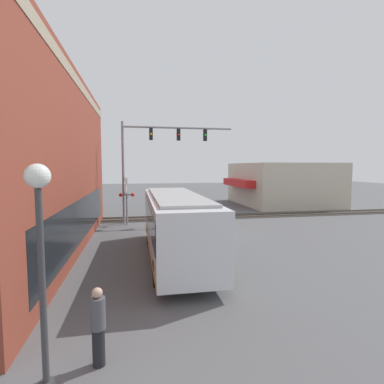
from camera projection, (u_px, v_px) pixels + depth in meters
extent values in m
plane|color=#565659|center=(207.00, 233.00, 20.26)|extent=(120.00, 120.00, 0.00)
cube|color=gray|center=(75.00, 82.00, 15.34)|extent=(19.94, 0.36, 0.50)
cube|color=black|center=(82.00, 219.00, 15.96)|extent=(16.58, 0.12, 2.20)
cube|color=beige|center=(282.00, 184.00, 35.54)|extent=(11.26, 9.79, 4.85)
cube|color=red|center=(238.00, 183.00, 34.53)|extent=(7.88, 1.20, 0.80)
cube|color=silver|center=(176.00, 223.00, 14.50)|extent=(10.20, 2.55, 2.60)
cube|color=black|center=(176.00, 215.00, 14.47)|extent=(10.00, 2.59, 1.09)
cube|color=gold|center=(176.00, 246.00, 14.60)|extent=(10.00, 2.58, 0.24)
cube|color=#A5A8AA|center=(175.00, 195.00, 14.39)|extent=(8.67, 2.17, 0.12)
cylinder|color=black|center=(169.00, 235.00, 17.45)|extent=(1.00, 2.57, 1.00)
cylinder|color=black|center=(187.00, 271.00, 11.37)|extent=(1.00, 2.57, 1.00)
cylinder|color=gray|center=(123.00, 173.00, 23.35)|extent=(0.20, 0.20, 7.95)
cylinder|color=gray|center=(178.00, 128.00, 23.85)|extent=(0.16, 8.73, 0.16)
cube|color=black|center=(151.00, 134.00, 23.49)|extent=(0.30, 0.27, 0.90)
sphere|color=yellow|center=(151.00, 134.00, 23.33)|extent=(0.20, 0.20, 0.20)
cube|color=black|center=(178.00, 135.00, 23.89)|extent=(0.30, 0.27, 0.90)
sphere|color=red|center=(179.00, 135.00, 23.73)|extent=(0.20, 0.20, 0.20)
cube|color=black|center=(205.00, 135.00, 24.30)|extent=(0.30, 0.27, 0.90)
sphere|color=green|center=(206.00, 135.00, 24.13)|extent=(0.20, 0.20, 0.20)
cylinder|color=gray|center=(127.00, 201.00, 23.03)|extent=(0.14, 0.14, 3.60)
cube|color=white|center=(127.00, 184.00, 22.92)|extent=(1.41, 0.06, 1.41)
cube|color=white|center=(127.00, 184.00, 22.92)|extent=(1.41, 0.06, 1.41)
cylinder|color=#38383A|center=(127.00, 195.00, 22.99)|extent=(0.08, 0.90, 0.08)
sphere|color=red|center=(133.00, 195.00, 23.03)|extent=(0.28, 0.28, 0.28)
sphere|color=red|center=(121.00, 195.00, 22.86)|extent=(0.28, 0.28, 0.28)
cylinder|color=#38383A|center=(43.00, 301.00, 5.41)|extent=(0.12, 0.12, 4.09)
sphere|color=white|center=(37.00, 176.00, 5.22)|extent=(0.44, 0.44, 0.44)
cube|color=#332D28|center=(191.00, 218.00, 26.13)|extent=(2.60, 60.00, 0.03)
cube|color=#6B6056|center=(192.00, 218.00, 25.42)|extent=(0.07, 60.00, 0.15)
cube|color=#6B6056|center=(189.00, 216.00, 26.83)|extent=(0.07, 60.00, 0.15)
cube|color=slate|center=(180.00, 205.00, 30.96)|extent=(4.44, 1.80, 0.52)
cube|color=black|center=(180.00, 199.00, 30.69)|extent=(2.44, 1.62, 0.63)
cylinder|color=black|center=(178.00, 205.00, 32.33)|extent=(0.64, 1.82, 0.64)
cylinder|color=black|center=(182.00, 208.00, 29.63)|extent=(0.64, 1.82, 0.64)
cube|color=navy|center=(171.00, 197.00, 39.46)|extent=(4.35, 1.80, 0.52)
cube|color=black|center=(171.00, 192.00, 39.20)|extent=(2.39, 1.62, 0.63)
cylinder|color=black|center=(169.00, 197.00, 40.80)|extent=(0.64, 1.82, 0.64)
cylinder|color=black|center=(172.00, 199.00, 38.16)|extent=(0.64, 1.82, 0.64)
cylinder|color=black|center=(99.00, 347.00, 6.71)|extent=(0.28, 0.28, 0.86)
cylinder|color=#4C4C51|center=(98.00, 313.00, 6.65)|extent=(0.34, 0.34, 0.71)
sphere|color=tan|center=(97.00, 293.00, 6.61)|extent=(0.23, 0.23, 0.23)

